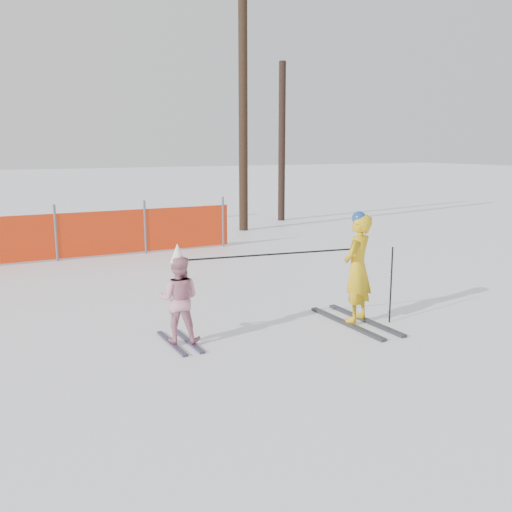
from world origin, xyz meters
The scene contains 5 objects.
ground centered at (0.00, 0.00, 0.00)m, with size 120.00×120.00×0.00m, color white.
adult centered at (1.32, -0.06, 0.79)m, with size 0.66×1.66×1.61m.
child centered at (-1.21, 0.31, 0.59)m, with size 0.68×1.00×1.30m.
ski_poles centered at (0.61, 0.00, 0.91)m, with size 2.87×0.57×1.10m.
tree_trunks centered at (2.08, 9.78, 2.88)m, with size 10.60×1.93×6.63m.
Camera 1 is at (-3.59, -6.32, 2.49)m, focal length 40.00 mm.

